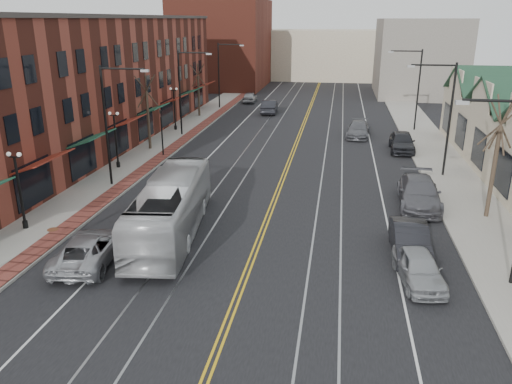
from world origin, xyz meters
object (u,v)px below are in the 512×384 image
(parked_suv, at_px, (89,249))
(parked_car_d, at_px, (402,142))
(transit_bus, at_px, (171,208))
(parked_car_b, at_px, (410,240))
(parked_car_a, at_px, (419,268))
(parked_car_c, at_px, (419,193))

(parked_suv, xyz_separation_m, parked_car_d, (16.80, 24.22, 0.14))
(transit_bus, relative_size, parked_car_b, 2.37)
(transit_bus, relative_size, parked_car_d, 2.21)
(parked_car_a, relative_size, parked_car_b, 0.88)
(parked_car_b, height_order, parked_car_c, parked_car_c)
(parked_car_d, bearing_deg, transit_bus, -122.65)
(parked_car_a, height_order, parked_car_d, parked_car_d)
(transit_bus, bearing_deg, parked_car_b, 171.35)
(transit_bus, height_order, parked_car_c, transit_bus)
(transit_bus, height_order, parked_car_a, transit_bus)
(parked_suv, height_order, parked_car_c, parked_car_c)
(parked_car_a, bearing_deg, parked_car_d, 77.81)
(parked_suv, distance_m, parked_car_b, 15.37)
(parked_suv, xyz_separation_m, parked_car_c, (16.38, 10.51, 0.13))
(transit_bus, bearing_deg, parked_car_d, -131.06)
(parked_suv, height_order, parked_car_b, parked_car_b)
(parked_car_a, distance_m, parked_car_d, 23.61)
(transit_bus, height_order, parked_suv, transit_bus)
(parked_car_c, xyz_separation_m, parked_car_d, (0.42, 13.71, 0.00))
(parked_car_a, xyz_separation_m, parked_car_b, (-0.06, 2.69, 0.07))
(parked_car_a, xyz_separation_m, parked_car_c, (1.32, 9.84, 0.15))
(parked_car_a, xyz_separation_m, parked_car_d, (1.74, 23.54, 0.15))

